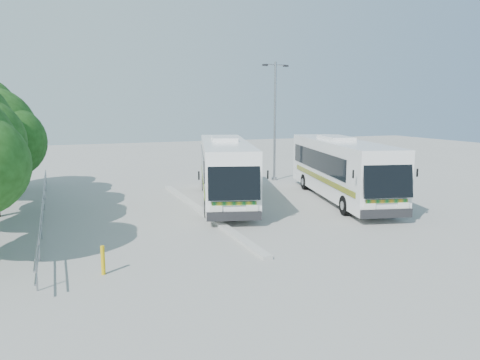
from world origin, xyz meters
name	(u,v)px	position (x,y,z in m)	size (l,w,h in m)	color
ground	(259,218)	(0.00, 0.00, 0.00)	(100.00, 100.00, 0.00)	gray
kerb_divider	(203,212)	(-2.30, 2.00, 0.07)	(0.40, 16.00, 0.15)	#B2B2AD
railing	(43,203)	(-10.00, 4.00, 0.74)	(0.06, 22.00, 1.00)	gray
coach_main	(225,169)	(-0.13, 4.57, 1.92)	(5.90, 12.81, 3.50)	white
coach_adjacent	(341,168)	(6.40, 2.52, 1.92)	(5.42, 12.85, 3.50)	silver
lamppost	(275,116)	(5.91, 10.54, 4.79)	(2.12, 0.37, 8.68)	#94969C
bollard	(103,260)	(-8.00, -5.30, 0.49)	(0.14, 0.14, 0.98)	gold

